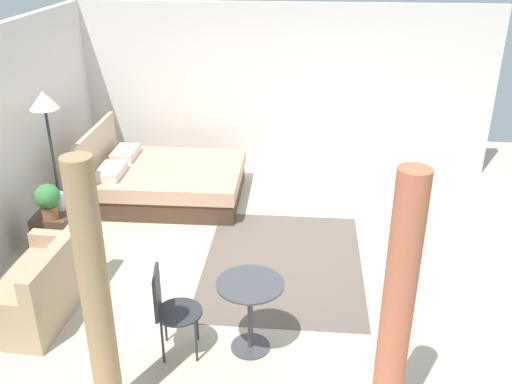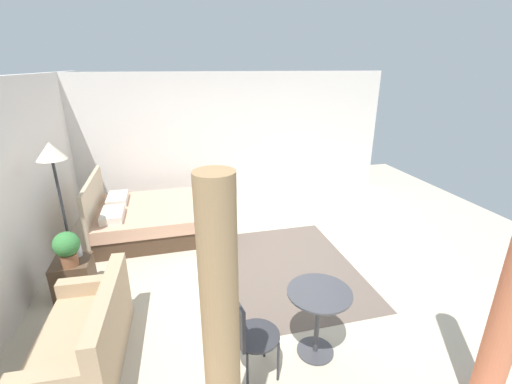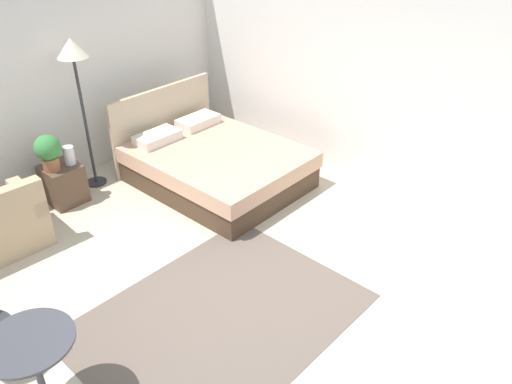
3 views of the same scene
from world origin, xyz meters
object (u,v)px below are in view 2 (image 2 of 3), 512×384
object	(u,v)px
balcony_table	(318,311)
bed	(158,217)
floor_lamp	(53,162)
couch	(86,340)
vase	(76,248)
potted_plant	(67,247)
cafe_chair_near_window	(247,331)
nightstand	(74,278)

from	to	relation	value
balcony_table	bed	bearing A→B (deg)	26.58
floor_lamp	couch	bearing A→B (deg)	-163.73
couch	vase	size ratio (longest dim) A/B	6.34
vase	floor_lamp	bearing A→B (deg)	24.51
vase	bed	bearing A→B (deg)	-33.15
couch	balcony_table	world-z (taller)	couch
couch	potted_plant	world-z (taller)	potted_plant
vase	cafe_chair_near_window	bearing A→B (deg)	-135.89
potted_plant	floor_lamp	size ratio (longest dim) A/B	0.23
potted_plant	balcony_table	xyz separation A→B (m)	(-1.49, -2.51, -0.22)
balcony_table	cafe_chair_near_window	world-z (taller)	cafe_chair_near_window
vase	cafe_chair_near_window	world-z (taller)	cafe_chair_near_window
bed	couch	distance (m)	2.80
bed	balcony_table	xyz separation A→B (m)	(-3.13, -1.56, 0.23)
vase	balcony_table	size ratio (longest dim) A/B	0.31
bed	potted_plant	distance (m)	1.95
vase	balcony_table	world-z (taller)	balcony_table
bed	vase	size ratio (longest dim) A/B	9.55
floor_lamp	cafe_chair_near_window	distance (m)	3.11
nightstand	potted_plant	world-z (taller)	potted_plant
nightstand	potted_plant	bearing A→B (deg)	-165.60
nightstand	floor_lamp	size ratio (longest dim) A/B	0.26
vase	couch	bearing A→B (deg)	-166.15
nightstand	couch	bearing A→B (deg)	-162.68
vase	cafe_chair_near_window	xyz separation A→B (m)	(-1.82, -1.77, -0.07)
floor_lamp	nightstand	bearing A→B (deg)	-166.36
floor_lamp	cafe_chair_near_window	world-z (taller)	floor_lamp
nightstand	potted_plant	distance (m)	0.50
vase	cafe_chair_near_window	distance (m)	2.54
nightstand	balcony_table	xyz separation A→B (m)	(-1.59, -2.54, 0.26)
nightstand	vase	distance (m)	0.37
floor_lamp	balcony_table	xyz separation A→B (m)	(-2.07, -2.66, -1.10)
bed	potted_plant	size ratio (longest dim) A/B	4.90
nightstand	balcony_table	bearing A→B (deg)	-122.01
couch	potted_plant	bearing A→B (deg)	17.58
vase	balcony_table	xyz separation A→B (m)	(-1.71, -2.49, -0.09)
bed	couch	xyz separation A→B (m)	(-2.73, 0.60, 0.01)
balcony_table	vase	bearing A→B (deg)	55.57
bed	vase	bearing A→B (deg)	146.85
balcony_table	cafe_chair_near_window	xyz separation A→B (m)	(-0.12, 0.72, 0.02)
couch	potted_plant	distance (m)	1.23
bed	balcony_table	bearing A→B (deg)	-153.42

